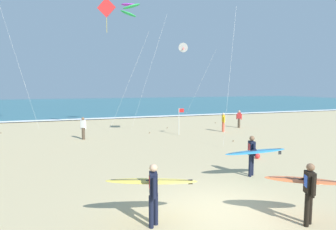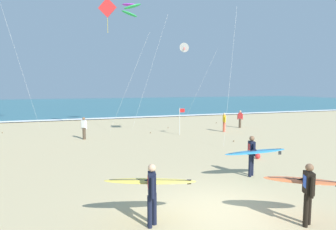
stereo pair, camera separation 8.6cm
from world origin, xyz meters
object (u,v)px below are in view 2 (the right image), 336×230
at_px(kite_delta_ivory_mid, 185,48).
at_px(kite_arc_violet_low, 131,9).
at_px(bystander_red_top, 240,119).
at_px(surfer_trailing, 151,186).
at_px(kite_diamond_scarlet_far, 108,11).
at_px(lifeguard_flag, 180,119).
at_px(beach_ball, 258,156).
at_px(surfer_third, 253,153).
at_px(surfer_lead, 306,185).
at_px(bystander_white_top, 84,128).
at_px(bystander_yellow_top, 224,122).

distance_m(kite_delta_ivory_mid, kite_arc_violet_low, 7.56).
bearing_deg(bystander_red_top, surfer_trailing, -130.44).
relative_size(kite_diamond_scarlet_far, lifeguard_flag, 5.11).
bearing_deg(bystander_red_top, beach_ball, -118.90).
relative_size(surfer_third, beach_ball, 9.13).
height_order(kite_diamond_scarlet_far, beach_ball, kite_diamond_scarlet_far).
xyz_separation_m(surfer_lead, bystander_white_top, (-5.19, 14.80, -0.24)).
bearing_deg(kite_arc_violet_low, kite_delta_ivory_mid, 28.16).
xyz_separation_m(kite_diamond_scarlet_far, bystander_red_top, (11.55, -1.21, -8.89)).
xyz_separation_m(surfer_third, lifeguard_flag, (1.01, 10.68, 0.22)).
bearing_deg(bystander_red_top, lifeguard_flag, -165.57).
height_order(surfer_lead, beach_ball, surfer_lead).
distance_m(surfer_third, lifeguard_flag, 10.73).
bearing_deg(lifeguard_flag, kite_diamond_scarlet_far, 149.96).
bearing_deg(bystander_white_top, lifeguard_flag, -3.32).
relative_size(surfer_lead, beach_ball, 7.92).
height_order(surfer_trailing, bystander_red_top, surfer_trailing).
distance_m(bystander_white_top, lifeguard_flag, 7.23).
bearing_deg(bystander_white_top, kite_arc_violet_low, 38.70).
bearing_deg(beach_ball, kite_diamond_scarlet_far, 118.80).
bearing_deg(kite_delta_ivory_mid, bystander_white_top, -147.31).
xyz_separation_m(surfer_lead, surfer_third, (1.00, 3.71, 0.00)).
bearing_deg(bystander_red_top, surfer_third, -121.45).
bearing_deg(surfer_trailing, lifeguard_flag, 65.28).
bearing_deg(bystander_red_top, surfer_lead, -118.05).
relative_size(bystander_yellow_top, bystander_red_top, 1.00).
xyz_separation_m(surfer_lead, lifeguard_flag, (2.01, 14.39, 0.22)).
relative_size(kite_diamond_scarlet_far, beach_ball, 38.31).
xyz_separation_m(surfer_trailing, bystander_white_top, (-1.20, 13.46, -0.24)).
height_order(surfer_trailing, kite_arc_violet_low, kite_arc_violet_low).
relative_size(bystander_white_top, bystander_red_top, 1.00).
distance_m(surfer_lead, surfer_third, 3.84).
distance_m(kite_diamond_scarlet_far, beach_ball, 15.86).
distance_m(surfer_lead, kite_arc_violet_low, 20.39).
bearing_deg(surfer_lead, surfer_trailing, 161.38).
height_order(kite_delta_ivory_mid, kite_arc_violet_low, kite_arc_violet_low).
height_order(surfer_third, kite_delta_ivory_mid, kite_delta_ivory_mid).
distance_m(kite_delta_ivory_mid, bystander_white_top, 14.24).
relative_size(surfer_lead, lifeguard_flag, 1.06).
height_order(surfer_trailing, kite_delta_ivory_mid, kite_delta_ivory_mid).
distance_m(kite_delta_ivory_mid, bystander_yellow_top, 9.89).
bearing_deg(bystander_yellow_top, kite_diamond_scarlet_far, 162.91).
bearing_deg(kite_delta_ivory_mid, surfer_trailing, -114.68).
relative_size(surfer_third, kite_diamond_scarlet_far, 0.24).
xyz_separation_m(kite_diamond_scarlet_far, kite_arc_violet_low, (1.99, 0.88, 0.57)).
distance_m(surfer_trailing, lifeguard_flag, 14.36).
bearing_deg(surfer_trailing, bystander_white_top, 95.08).
relative_size(bystander_white_top, lifeguard_flag, 0.76).
xyz_separation_m(bystander_red_top, lifeguard_flag, (-6.55, -1.69, 0.45)).
height_order(surfer_lead, kite_diamond_scarlet_far, kite_diamond_scarlet_far).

